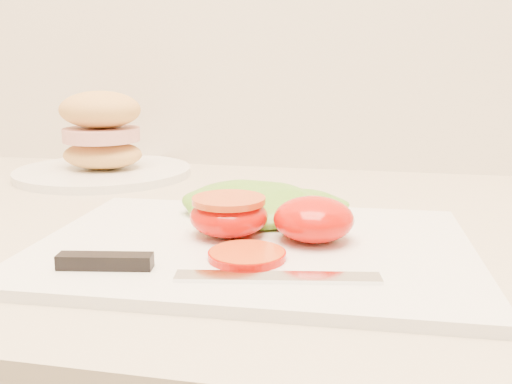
# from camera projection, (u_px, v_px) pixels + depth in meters

# --- Properties ---
(cutting_board) EXTENTS (0.41, 0.30, 0.01)m
(cutting_board) POSITION_uv_depth(u_px,v_px,m) (254.00, 247.00, 0.53)
(cutting_board) COLOR white
(cutting_board) RESTS_ON counter
(tomato_half_dome) EXTENTS (0.08, 0.08, 0.04)m
(tomato_half_dome) POSITION_uv_depth(u_px,v_px,m) (314.00, 219.00, 0.53)
(tomato_half_dome) COLOR red
(tomato_half_dome) RESTS_ON cutting_board
(tomato_half_cut) EXTENTS (0.08, 0.08, 0.04)m
(tomato_half_cut) POSITION_uv_depth(u_px,v_px,m) (229.00, 214.00, 0.54)
(tomato_half_cut) COLOR red
(tomato_half_cut) RESTS_ON cutting_board
(tomato_slice_0) EXTENTS (0.06, 0.06, 0.01)m
(tomato_slice_0) POSITION_uv_depth(u_px,v_px,m) (247.00, 255.00, 0.48)
(tomato_slice_0) COLOR #CD6023
(tomato_slice_0) RESTS_ON cutting_board
(lettuce_leaf_0) EXTENTS (0.17, 0.13, 0.03)m
(lettuce_leaf_0) POSITION_uv_depth(u_px,v_px,m) (252.00, 204.00, 0.61)
(lettuce_leaf_0) COLOR #66BB31
(lettuce_leaf_0) RESTS_ON cutting_board
(lettuce_leaf_1) EXTENTS (0.12, 0.10, 0.02)m
(lettuce_leaf_1) POSITION_uv_depth(u_px,v_px,m) (298.00, 207.00, 0.60)
(lettuce_leaf_1) COLOR #66BB31
(lettuce_leaf_1) RESTS_ON cutting_board
(knife) EXTENTS (0.26, 0.05, 0.01)m
(knife) POSITION_uv_depth(u_px,v_px,m) (171.00, 267.00, 0.45)
(knife) COLOR silver
(knife) RESTS_ON cutting_board
(sandwich_plate) EXTENTS (0.26, 0.26, 0.13)m
(sandwich_plate) POSITION_uv_depth(u_px,v_px,m) (102.00, 145.00, 0.87)
(sandwich_plate) COLOR white
(sandwich_plate) RESTS_ON counter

